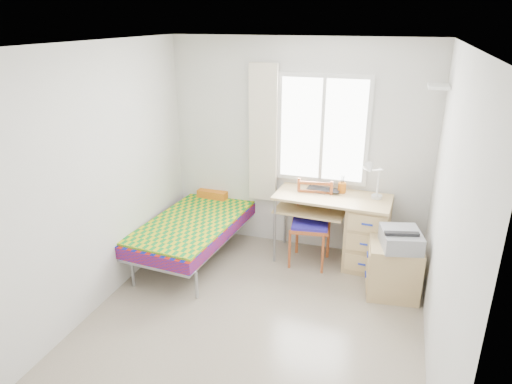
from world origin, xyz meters
TOP-DOWN VIEW (x-y plane):
  - floor at (0.00, 0.00)m, footprint 3.50×3.50m
  - ceiling at (0.00, 0.00)m, footprint 3.50×3.50m
  - wall_back at (0.00, 1.75)m, footprint 3.20×0.00m
  - wall_left at (-1.60, 0.00)m, footprint 0.00×3.50m
  - wall_right at (1.60, 0.00)m, footprint 0.00×3.50m
  - window at (0.30, 1.73)m, footprint 1.10×0.04m
  - curtain at (-0.42, 1.68)m, footprint 0.35×0.05m
  - floating_shelf at (1.49, 1.40)m, footprint 0.20×0.32m
  - bed at (-1.08, 1.17)m, footprint 1.11×2.11m
  - desk at (0.87, 1.45)m, footprint 1.37×0.68m
  - chair at (0.29, 1.34)m, footprint 0.49×0.49m
  - cabinet at (1.26, 0.92)m, footprint 0.59×0.53m
  - printer at (1.30, 0.88)m, footprint 0.47×0.51m
  - laptop at (0.37, 1.52)m, footprint 0.42×0.29m
  - pen_cup at (0.59, 1.60)m, footprint 0.12×0.12m
  - task_lamp at (0.93, 1.42)m, footprint 0.25×0.34m
  - book at (0.29, 1.47)m, footprint 0.22×0.28m

SIDE VIEW (x-z plane):
  - floor at x=0.00m, z-range 0.00..0.00m
  - cabinet at x=1.26m, z-range 0.00..0.58m
  - bed at x=-1.08m, z-range -0.01..0.87m
  - desk at x=0.87m, z-range 0.03..0.87m
  - chair at x=0.29m, z-range 0.06..1.07m
  - book at x=0.29m, z-range 0.58..0.60m
  - printer at x=1.30m, z-range 0.58..0.77m
  - laptop at x=0.37m, z-range 0.84..0.87m
  - pen_cup at x=0.59m, z-range 0.84..0.96m
  - task_lamp at x=0.93m, z-range 0.90..1.38m
  - wall_left at x=-1.60m, z-range -0.45..3.05m
  - wall_right at x=1.60m, z-range -0.45..3.05m
  - wall_back at x=0.00m, z-range -0.30..2.90m
  - curtain at x=-0.42m, z-range 0.60..2.30m
  - window at x=0.30m, z-range 0.90..2.20m
  - floating_shelf at x=1.49m, z-range 2.13..2.17m
  - ceiling at x=0.00m, z-range 2.60..2.60m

